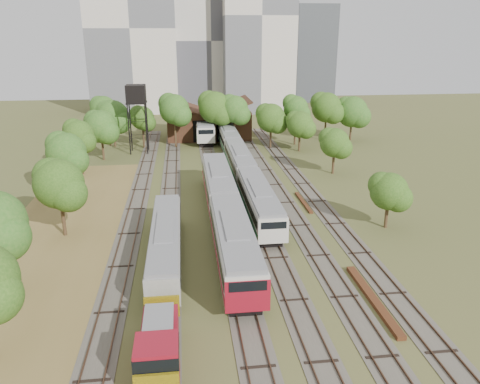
{
  "coord_description": "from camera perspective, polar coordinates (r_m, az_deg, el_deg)",
  "views": [
    {
      "loc": [
        -6.04,
        -34.91,
        19.52
      ],
      "look_at": [
        0.12,
        15.2,
        2.5
      ],
      "focal_mm": 35.0,
      "sensor_mm": 36.0,
      "label": 1
    }
  ],
  "objects": [
    {
      "name": "railcar_red_set",
      "position": [
        48.97,
        -1.82,
        -2.19
      ],
      "size": [
        3.25,
        34.58,
        4.02
      ],
      "color": "black",
      "rests_on": "ground"
    },
    {
      "name": "water_tower",
      "position": [
        82.2,
        -12.56,
        11.38
      ],
      "size": [
        3.35,
        3.35,
        11.58
      ],
      "color": "black",
      "rests_on": "ground"
    },
    {
      "name": "tower_centre",
      "position": [
        135.16,
        -3.78,
        17.95
      ],
      "size": [
        20.0,
        18.0,
        36.0
      ],
      "primitive_type": "cube",
      "color": "beige",
      "rests_on": "ground"
    },
    {
      "name": "shunter_locomotive",
      "position": [
        30.11,
        -9.84,
        -18.32
      ],
      "size": [
        2.51,
        8.1,
        3.28
      ],
      "color": "black",
      "rests_on": "ground"
    },
    {
      "name": "railcar_rear",
      "position": [
        92.58,
        -4.43,
        7.77
      ],
      "size": [
        3.3,
        16.08,
        4.09
      ],
      "color": "black",
      "rests_on": "ground"
    },
    {
      "name": "tree_band_left",
      "position": [
        64.76,
        -19.37,
        5.19
      ],
      "size": [
        8.41,
        75.16,
        8.44
      ],
      "color": "#382616",
      "rests_on": "ground"
    },
    {
      "name": "tracks",
      "position": [
        63.23,
        -1.79,
        0.68
      ],
      "size": [
        24.6,
        80.0,
        0.19
      ],
      "color": "#4C473D",
      "rests_on": "ground"
    },
    {
      "name": "railcar_green_set",
      "position": [
        68.36,
        -0.02,
        3.71
      ],
      "size": [
        2.94,
        52.07,
        3.63
      ],
      "color": "black",
      "rests_on": "ground"
    },
    {
      "name": "dry_grass_patch",
      "position": [
        48.63,
        -20.73,
        -6.3
      ],
      "size": [
        14.0,
        60.0,
        0.04
      ],
      "primitive_type": "cube",
      "color": "brown",
      "rests_on": "ground"
    },
    {
      "name": "tower_right",
      "position": [
        128.56,
        2.1,
        20.62
      ],
      "size": [
        18.0,
        16.0,
        48.0
      ],
      "primitive_type": "cube",
      "color": "beige",
      "rests_on": "ground"
    },
    {
      "name": "rail_pile_near",
      "position": [
        38.4,
        15.89,
        -12.42
      ],
      "size": [
        0.67,
        10.12,
        0.34
      ],
      "primitive_type": "cube",
      "color": "#542D18",
      "rests_on": "ground"
    },
    {
      "name": "rail_pile_far",
      "position": [
        57.55,
        7.74,
        -1.25
      ],
      "size": [
        0.45,
        7.23,
        0.23
      ],
      "primitive_type": "cube",
      "color": "#542D18",
      "rests_on": "ground"
    },
    {
      "name": "tree_band_far",
      "position": [
        87.03,
        0.13,
        9.78
      ],
      "size": [
        50.72,
        10.07,
        9.79
      ],
      "color": "#382616",
      "rests_on": "ground"
    },
    {
      "name": "tower_far_right",
      "position": [
        150.44,
        8.79,
        16.32
      ],
      "size": [
        12.0,
        12.0,
        28.0
      ],
      "primitive_type": "cube",
      "color": "#3E4146",
      "rests_on": "ground"
    },
    {
      "name": "tower_left",
      "position": [
        130.47,
        -12.98,
        18.84
      ],
      "size": [
        22.0,
        16.0,
        42.0
      ],
      "primitive_type": "cube",
      "color": "beige",
      "rests_on": "ground"
    },
    {
      "name": "tree_band_right",
      "position": [
        69.9,
        10.63,
        5.92
      ],
      "size": [
        6.04,
        39.12,
        7.08
      ],
      "color": "#382616",
      "rests_on": "ground"
    },
    {
      "name": "ground",
      "position": [
        40.45,
        2.5,
        -10.24
      ],
      "size": [
        240.0,
        240.0,
        0.0
      ],
      "primitive_type": "plane",
      "color": "#475123",
      "rests_on": "ground"
    },
    {
      "name": "maintenance_shed",
      "position": [
        94.5,
        -3.89,
        8.47
      ],
      "size": [
        16.45,
        11.55,
        7.58
      ],
      "color": "#3A2615",
      "rests_on": "ground"
    },
    {
      "name": "old_grey_coach",
      "position": [
        42.8,
        -9.05,
        -6.07
      ],
      "size": [
        2.68,
        18.0,
        3.3
      ],
      "color": "black",
      "rests_on": "ground"
    }
  ]
}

